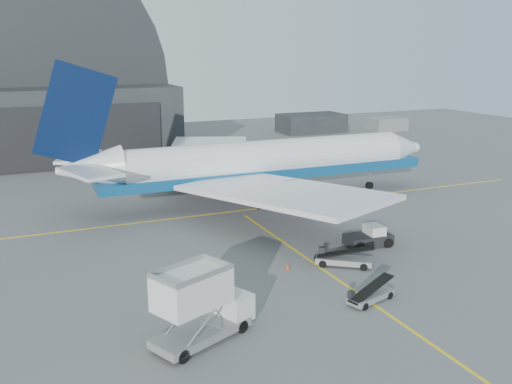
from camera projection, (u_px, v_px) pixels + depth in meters
name	position (u px, v px, depth m)	size (l,w,h in m)	color
ground	(327.00, 272.00, 47.12)	(200.00, 200.00, 0.00)	#565659
taxi_lines	(265.00, 229.00, 58.38)	(80.00, 42.12, 0.02)	yellow
hangar	(14.00, 101.00, 94.07)	(50.00, 28.30, 28.00)	black
distant_bldg_a	(311.00, 132.00, 125.81)	(14.00, 8.00, 4.00)	black
distant_bldg_b	(386.00, 130.00, 128.80)	(8.00, 6.00, 2.80)	gray
airliner	(254.00, 163.00, 67.60)	(48.64, 47.17, 17.07)	white
catering_truck	(200.00, 306.00, 35.49)	(7.42, 5.20, 4.80)	gray
pushback_tug	(369.00, 238.00, 53.42)	(4.42, 2.78, 1.97)	black
belt_loader_a	(370.00, 295.00, 41.58)	(4.30, 2.47, 1.61)	gray
belt_loader_b	(343.00, 259.00, 48.43)	(4.75, 4.03, 1.91)	gray
traffic_cone	(288.00, 266.00, 47.81)	(0.32, 0.32, 0.47)	#F23407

